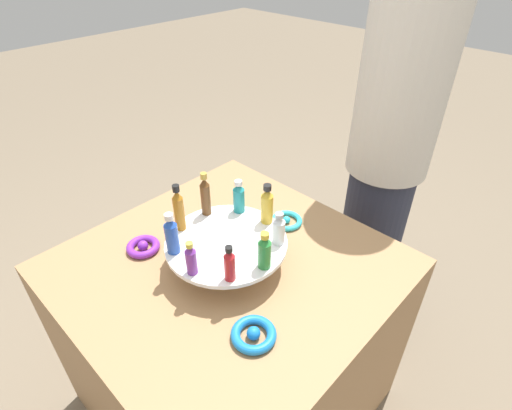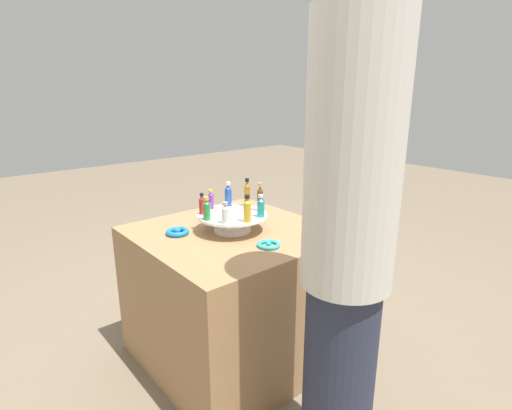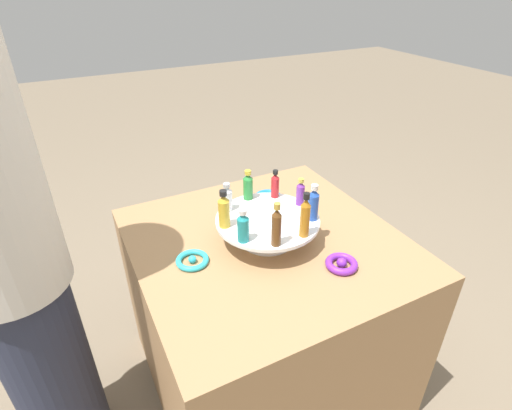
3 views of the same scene
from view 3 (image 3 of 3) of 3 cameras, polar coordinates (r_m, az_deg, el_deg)
The scene contains 15 objects.
ground_plane at distance 1.86m, azimuth 1.27°, elevation -22.82°, with size 12.00×12.00×0.00m, color #756651.
party_table at distance 1.59m, azimuth 1.42°, elevation -15.31°, with size 0.88×0.88×0.71m.
display_stand at distance 1.33m, azimuth 1.65°, elevation -2.86°, with size 0.34×0.34×0.09m.
bottle_brown at distance 1.16m, azimuth 2.94°, elevation -3.03°, with size 0.03×0.03×0.14m.
bottle_amber at distance 1.20m, azimuth 7.02°, elevation -1.64°, with size 0.03×0.03×0.15m.
bottle_blue at distance 1.29m, azimuth 8.18°, elevation 0.19°, with size 0.04×0.04×0.13m.
bottle_purple at distance 1.37m, azimuth 6.36°, elevation 1.76°, with size 0.03×0.03×0.10m.
bottle_red at distance 1.41m, azimuth 2.74°, elevation 2.90°, with size 0.03×0.03×0.10m.
bottle_green at distance 1.39m, azimuth -1.27°, elevation 2.72°, with size 0.03×0.03×0.11m.
bottle_clear at distance 1.34m, azimuth -4.17°, elevation 1.02°, with size 0.04×0.04×0.10m.
bottle_gold at distance 1.24m, azimuth -4.60°, elevation -0.74°, with size 0.04×0.04×0.13m.
bottle_teal at distance 1.18m, azimuth -1.85°, elevation -3.12°, with size 0.04×0.04×0.11m.
ribbon_bow_teal at distance 1.27m, azimuth -9.02°, elevation -7.88°, with size 0.10×0.10×0.02m.
ribbon_bow_purple at distance 1.27m, azimuth 12.12°, elevation -8.20°, with size 0.10×0.10×0.03m.
ribbon_bow_blue at distance 1.58m, azimuth 1.75°, elevation 1.08°, with size 0.11×0.11×0.03m.
Camera 3 is at (0.53, 0.96, 1.51)m, focal length 28.00 mm.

